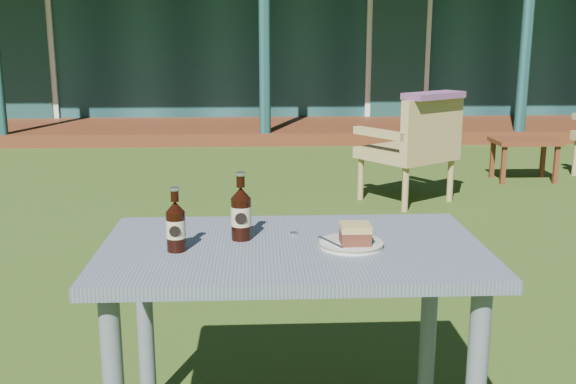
{
  "coord_description": "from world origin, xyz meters",
  "views": [
    {
      "loc": [
        -0.11,
        -3.62,
        1.36
      ],
      "look_at": [
        0.0,
        -1.3,
        0.82
      ],
      "focal_mm": 42.0,
      "sensor_mm": 36.0,
      "label": 1
    }
  ],
  "objects_px": {
    "plate": "(351,244)",
    "cafe_table": "(292,275)",
    "armchair_left": "(415,144)",
    "side_table": "(525,145)",
    "cola_bottle_near": "(241,213)",
    "cola_bottle_far": "(176,226)",
    "cake_slice": "(355,233)"
  },
  "relations": [
    {
      "from": "side_table",
      "to": "cola_bottle_far",
      "type": "bearing_deg",
      "value": -123.45
    },
    {
      "from": "cola_bottle_far",
      "to": "armchair_left",
      "type": "distance_m",
      "value": 3.76
    },
    {
      "from": "cake_slice",
      "to": "cola_bottle_near",
      "type": "relative_size",
      "value": 0.42
    },
    {
      "from": "armchair_left",
      "to": "plate",
      "type": "bearing_deg",
      "value": -106.4
    },
    {
      "from": "plate",
      "to": "cake_slice",
      "type": "xyz_separation_m",
      "value": [
        0.01,
        -0.01,
        0.04
      ]
    },
    {
      "from": "cola_bottle_near",
      "to": "cafe_table",
      "type": "bearing_deg",
      "value": -22.25
    },
    {
      "from": "cafe_table",
      "to": "side_table",
      "type": "bearing_deg",
      "value": 59.79
    },
    {
      "from": "cola_bottle_far",
      "to": "cola_bottle_near",
      "type": "bearing_deg",
      "value": 29.41
    },
    {
      "from": "plate",
      "to": "side_table",
      "type": "bearing_deg",
      "value": 61.82
    },
    {
      "from": "armchair_left",
      "to": "side_table",
      "type": "height_order",
      "value": "armchair_left"
    },
    {
      "from": "plate",
      "to": "side_table",
      "type": "relative_size",
      "value": 0.34
    },
    {
      "from": "cafe_table",
      "to": "side_table",
      "type": "height_order",
      "value": "cafe_table"
    },
    {
      "from": "cafe_table",
      "to": "cola_bottle_far",
      "type": "relative_size",
      "value": 6.04
    },
    {
      "from": "cola_bottle_near",
      "to": "cola_bottle_far",
      "type": "relative_size",
      "value": 1.11
    },
    {
      "from": "cake_slice",
      "to": "cola_bottle_far",
      "type": "height_order",
      "value": "cola_bottle_far"
    },
    {
      "from": "cake_slice",
      "to": "cola_bottle_near",
      "type": "height_order",
      "value": "cola_bottle_near"
    },
    {
      "from": "cola_bottle_far",
      "to": "cake_slice",
      "type": "bearing_deg",
      "value": 0.67
    },
    {
      "from": "plate",
      "to": "cake_slice",
      "type": "relative_size",
      "value": 2.22
    },
    {
      "from": "plate",
      "to": "cola_bottle_near",
      "type": "height_order",
      "value": "cola_bottle_near"
    },
    {
      "from": "plate",
      "to": "side_table",
      "type": "distance_m",
      "value": 4.78
    },
    {
      "from": "plate",
      "to": "cafe_table",
      "type": "bearing_deg",
      "value": 172.89
    },
    {
      "from": "cafe_table",
      "to": "plate",
      "type": "height_order",
      "value": "plate"
    },
    {
      "from": "plate",
      "to": "armchair_left",
      "type": "distance_m",
      "value": 3.55
    },
    {
      "from": "plate",
      "to": "side_table",
      "type": "height_order",
      "value": "plate"
    },
    {
      "from": "plate",
      "to": "armchair_left",
      "type": "relative_size",
      "value": 0.23
    },
    {
      "from": "cafe_table",
      "to": "plate",
      "type": "bearing_deg",
      "value": -7.11
    },
    {
      "from": "cake_slice",
      "to": "armchair_left",
      "type": "height_order",
      "value": "armchair_left"
    },
    {
      "from": "cafe_table",
      "to": "cola_bottle_far",
      "type": "bearing_deg",
      "value": -172.96
    },
    {
      "from": "plate",
      "to": "cake_slice",
      "type": "bearing_deg",
      "value": -56.09
    },
    {
      "from": "cake_slice",
      "to": "side_table",
      "type": "xyz_separation_m",
      "value": [
        2.24,
        4.21,
        -0.42
      ]
    },
    {
      "from": "cola_bottle_near",
      "to": "side_table",
      "type": "xyz_separation_m",
      "value": [
        2.59,
        4.11,
        -0.47
      ]
    },
    {
      "from": "armchair_left",
      "to": "side_table",
      "type": "bearing_deg",
      "value": 32.65
    }
  ]
}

